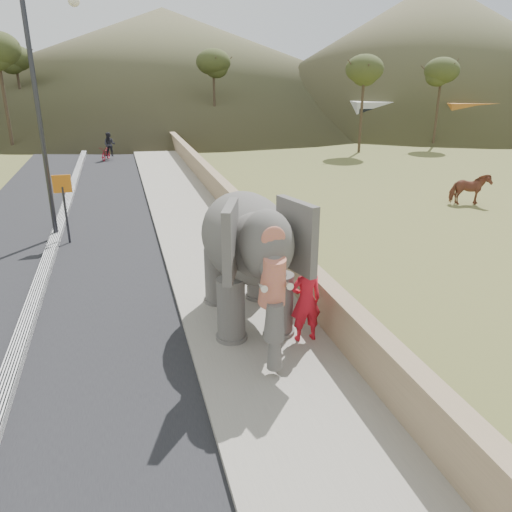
# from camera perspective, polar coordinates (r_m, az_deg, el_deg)

# --- Properties ---
(ground) EXTENTS (160.00, 160.00, 0.00)m
(ground) POSITION_cam_1_polar(r_m,az_deg,el_deg) (9.14, 4.71, -17.59)
(ground) COLOR olive
(ground) RESTS_ON ground
(road) EXTENTS (7.00, 120.00, 0.03)m
(road) POSITION_cam_1_polar(r_m,az_deg,el_deg) (17.81, -22.27, 0.44)
(road) COLOR black
(road) RESTS_ON ground
(median) EXTENTS (0.35, 120.00, 0.22)m
(median) POSITION_cam_1_polar(r_m,az_deg,el_deg) (17.78, -22.31, 0.72)
(median) COLOR black
(median) RESTS_ON ground
(walkway) EXTENTS (3.00, 120.00, 0.15)m
(walkway) POSITION_cam_1_polar(r_m,az_deg,el_deg) (17.82, -6.21, 2.09)
(walkway) COLOR #9E9687
(walkway) RESTS_ON ground
(parapet) EXTENTS (0.30, 120.00, 1.10)m
(parapet) POSITION_cam_1_polar(r_m,az_deg,el_deg) (17.99, -1.07, 3.97)
(parapet) COLOR tan
(parapet) RESTS_ON ground
(lamppost) EXTENTS (1.76, 0.36, 8.00)m
(lamppost) POSITION_cam_1_polar(r_m,az_deg,el_deg) (18.44, -22.84, 16.52)
(lamppost) COLOR #2E3034
(lamppost) RESTS_ON ground
(signboard) EXTENTS (0.60, 0.08, 2.40)m
(signboard) POSITION_cam_1_polar(r_m,az_deg,el_deg) (18.11, -21.12, 6.29)
(signboard) COLOR #2D2D33
(signboard) RESTS_ON ground
(cow) EXTENTS (1.79, 1.11, 1.41)m
(cow) POSITION_cam_1_polar(r_m,az_deg,el_deg) (24.34, 23.23, 7.03)
(cow) COLOR brown
(cow) RESTS_ON ground
(distant_car) EXTENTS (4.32, 1.95, 1.44)m
(distant_car) POSITION_cam_1_polar(r_m,az_deg,el_deg) (48.05, 10.99, 14.08)
(distant_car) COLOR silver
(distant_car) RESTS_ON ground
(bus_white) EXTENTS (11.26, 4.23, 3.10)m
(bus_white) POSITION_cam_1_polar(r_m,az_deg,el_deg) (50.16, 17.18, 14.77)
(bus_white) COLOR silver
(bus_white) RESTS_ON ground
(bus_orange) EXTENTS (11.26, 4.26, 3.10)m
(bus_orange) POSITION_cam_1_polar(r_m,az_deg,el_deg) (50.92, 26.35, 13.69)
(bus_orange) COLOR #C16E22
(bus_orange) RESTS_ON ground
(hill_right) EXTENTS (56.00, 56.00, 16.00)m
(hill_right) POSITION_cam_1_polar(r_m,az_deg,el_deg) (70.32, 19.33, 21.17)
(hill_right) COLOR brown
(hill_right) RESTS_ON ground
(hill_far) EXTENTS (80.00, 80.00, 14.00)m
(hill_far) POSITION_cam_1_polar(r_m,az_deg,el_deg) (77.13, -10.36, 20.99)
(hill_far) COLOR brown
(hill_far) RESTS_ON ground
(elephant_and_man) EXTENTS (2.44, 4.37, 3.12)m
(elephant_and_man) POSITION_cam_1_polar(r_m,az_deg,el_deg) (11.32, -1.05, 0.11)
(elephant_and_man) COLOR #65605B
(elephant_and_man) RESTS_ON ground
(motorcyclist) EXTENTS (1.24, 1.82, 1.85)m
(motorcyclist) POSITION_cam_1_polar(r_m,az_deg,el_deg) (35.66, -16.61, 11.57)
(motorcyclist) COLOR maroon
(motorcyclist) RESTS_ON ground
(trees) EXTENTS (48.35, 44.56, 8.57)m
(trees) POSITION_cam_1_polar(r_m,az_deg,el_deg) (35.98, -8.36, 17.22)
(trees) COLOR #473828
(trees) RESTS_ON ground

